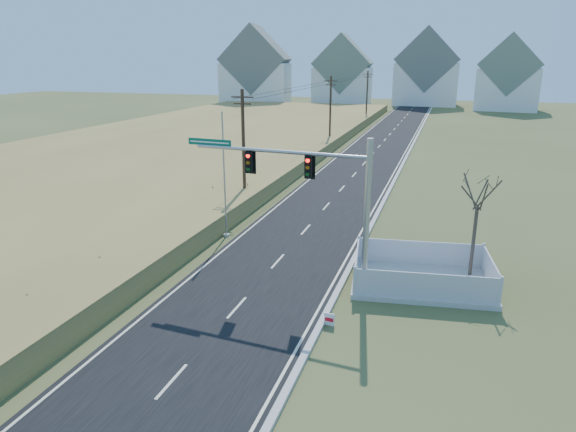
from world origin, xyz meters
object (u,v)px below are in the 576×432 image
object	(u,v)px
fence_enclosure	(421,280)
bare_tree	(479,190)
traffic_signal_mast	(328,201)
flagpole	(225,189)
open_sign	(329,319)

from	to	relation	value
fence_enclosure	bare_tree	distance (m)	5.39
traffic_signal_mast	flagpole	xyz separation A→B (m)	(-8.20, 6.15, -1.51)
traffic_signal_mast	fence_enclosure	size ratio (longest dim) A/B	1.30
fence_enclosure	open_sign	xyz separation A→B (m)	(-3.56, -5.57, 0.01)
traffic_signal_mast	flagpole	size ratio (longest dim) A/B	1.21
flagpole	fence_enclosure	bearing A→B (deg)	-17.17
flagpole	bare_tree	bearing A→B (deg)	-8.99
fence_enclosure	open_sign	distance (m)	6.61
fence_enclosure	flagpole	bearing A→B (deg)	155.27
traffic_signal_mast	flagpole	bearing A→B (deg)	147.76
fence_enclosure	flagpole	size ratio (longest dim) A/B	0.93
flagpole	bare_tree	distance (m)	15.40
open_sign	flagpole	xyz separation A→B (m)	(-9.16, 9.50, 2.92)
flagpole	traffic_signal_mast	bearing A→B (deg)	-36.86
traffic_signal_mast	bare_tree	distance (m)	7.88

